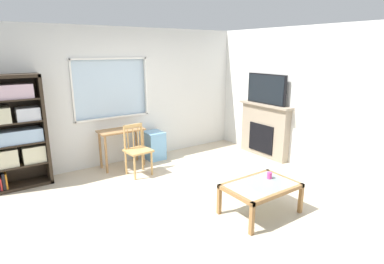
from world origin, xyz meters
The scene contains 11 objects.
ground centered at (0.00, 0.00, -0.01)m, with size 6.10×5.42×0.02m, color beige.
wall_back_with_window centered at (0.03, 2.21, 1.28)m, with size 5.10×0.15×2.59m.
wall_right centered at (2.61, 0.00, 1.29)m, with size 0.12×4.62×2.59m, color silver.
bookshelf centered at (-1.97, 1.97, 0.94)m, with size 0.90×0.38×1.81m.
desk_under_window centered at (-0.25, 1.86, 0.59)m, with size 0.83×0.41×0.73m.
wooden_chair centered at (-0.17, 1.35, 0.46)m, with size 0.45×0.43×0.90m.
plastic_drawer_unit centered at (0.47, 1.91, 0.28)m, with size 0.35×0.40×0.57m, color #72ADDB.
fireplace centered at (2.45, 0.78, 0.56)m, with size 0.26×1.26×1.11m.
tv centered at (2.44, 0.78, 1.41)m, with size 0.06×0.96×0.60m.
coffee_table centered at (0.60, -0.88, 0.37)m, with size 0.98×0.66×0.43m.
sippy_cup centered at (0.84, -0.81, 0.47)m, with size 0.07×0.07×0.09m, color #DB3D84.
Camera 1 is at (-2.37, -3.53, 2.17)m, focal length 29.22 mm.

